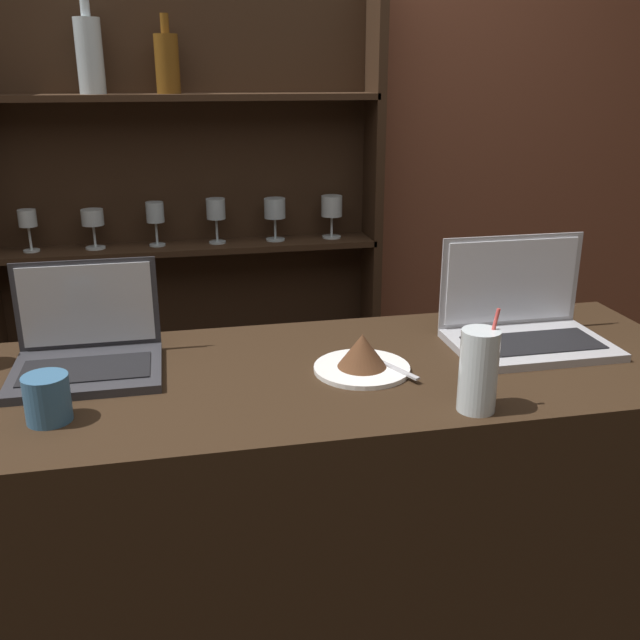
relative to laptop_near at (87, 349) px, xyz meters
The scene contains 8 objects.
bar_counter 0.65m from the laptop_near, 17.97° to the right, with size 1.97×0.61×1.01m.
back_wall 1.12m from the laptop_near, 72.10° to the left, with size 7.00×0.06×2.70m.
back_shelf 0.98m from the laptop_near, 76.04° to the left, with size 1.30×0.18×1.92m.
laptop_near is the anchor object (origin of this frame).
laptop_far 0.97m from the laptop_near, ahead, with size 0.35×0.24×0.24m.
cake_plate 0.58m from the laptop_near, 13.15° to the right, with size 0.20×0.20×0.08m.
water_glass 0.80m from the laptop_near, 25.94° to the right, with size 0.07×0.07×0.20m.
coffee_cup 0.24m from the laptop_near, 101.16° to the right, with size 0.08×0.08×0.09m.
Camera 1 is at (-0.14, -1.05, 1.61)m, focal length 40.00 mm.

